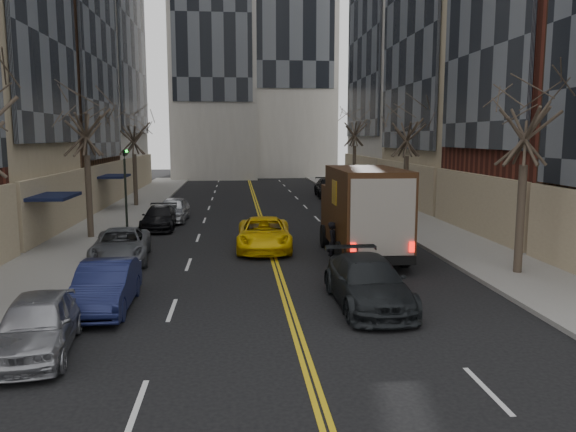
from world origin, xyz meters
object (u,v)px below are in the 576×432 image
ups_truck (363,212)px  taxi (264,234)px  observer_sedan (368,282)px  pedestrian (333,242)px

ups_truck → taxi: ups_truck is taller
ups_truck → observer_sedan: 7.11m
ups_truck → observer_sedan: size_ratio=1.37×
ups_truck → observer_sedan: (-1.41, -6.87, -1.19)m
observer_sedan → taxi: 9.27m
observer_sedan → ups_truck: bearing=77.4°
observer_sedan → pedestrian: (-0.03, 5.96, 0.10)m
taxi → pedestrian: 3.95m
observer_sedan → pedestrian: size_ratio=3.05×
observer_sedan → taxi: size_ratio=0.98×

